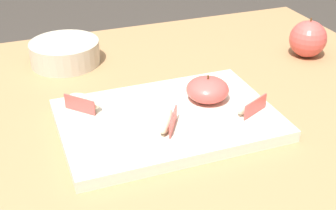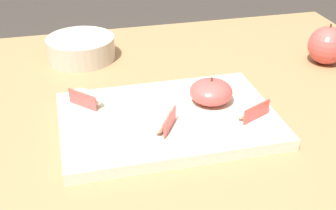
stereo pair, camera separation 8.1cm
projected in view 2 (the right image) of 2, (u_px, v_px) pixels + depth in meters
The scene contains 8 objects.
dining_table at pixel (129, 162), 0.88m from camera, with size 1.31×0.97×0.72m.
cutting_board at pixel (168, 120), 0.82m from camera, with size 0.38×0.26×0.02m.
apple_half_skin_up at pixel (212, 93), 0.84m from camera, with size 0.08×0.08×0.05m.
apple_wedge_front at pixel (164, 120), 0.77m from camera, with size 0.06×0.07×0.03m.
apple_wedge_middle at pixel (87, 97), 0.84m from camera, with size 0.06×0.07×0.03m.
apple_wedge_left at pixel (252, 109), 0.81m from camera, with size 0.07×0.05×0.03m.
whole_apple_pink_lady at pixel (327, 45), 1.04m from camera, with size 0.09×0.09×0.09m.
ceramic_fruit_bowl at pixel (81, 47), 1.07m from camera, with size 0.16×0.16×0.05m.
Camera 2 is at (-0.10, -0.71, 1.17)m, focal length 49.05 mm.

